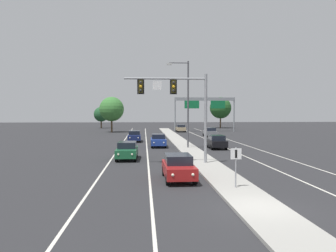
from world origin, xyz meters
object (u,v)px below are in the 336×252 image
Objects in this scene: overhead_signal_mast at (180,99)px; car_receding_tan at (181,128)px; street_lamp_median at (186,99)px; car_oncoming_green at (127,150)px; car_oncoming_blue at (158,140)px; car_oncoming_navy at (134,136)px; median_sign_post at (236,161)px; tree_far_left_a at (112,109)px; car_receding_grey at (210,132)px; highway_sign_gantry at (205,103)px; car_oncoming_red at (178,167)px; tree_far_right_b at (220,108)px; car_receding_black at (216,142)px; tree_far_left_b at (101,114)px.

car_receding_tan is (4.98, 45.97, -4.49)m from overhead_signal_mast.
street_lamp_median is 11.87m from car_oncoming_green.
car_oncoming_navy is (-3.13, 7.71, 0.00)m from car_oncoming_blue.
car_receding_tan is (9.25, 23.84, 0.00)m from car_oncoming_navy.
median_sign_post is 0.29× the size of tree_far_left_a.
car_receding_grey is 1.00× the size of car_receding_tan.
car_oncoming_red is at bearing -101.82° from highway_sign_gantry.
car_oncoming_navy is at bearing 89.53° from car_oncoming_green.
tree_far_right_b is (8.88, 31.36, 4.56)m from car_receding_grey.
median_sign_post is at bearing -92.98° from car_receding_tan.
car_oncoming_blue and car_receding_black have the same top height.
car_receding_tan is 0.54× the size of tree_far_right_b.
median_sign_post is at bearing -62.99° from car_oncoming_green.
car_oncoming_green is (-6.42, -8.65, -4.97)m from street_lamp_median.
street_lamp_median is at bearing 80.65° from overhead_signal_mast.
car_receding_tan is (-0.55, 34.00, 0.00)m from car_receding_black.
car_oncoming_green is 0.55× the size of tree_far_right_b.
tree_far_right_b is (21.83, 59.25, 4.56)m from car_oncoming_green.
tree_far_right_b reaches higher than car_receding_tan.
car_oncoming_green is 1.00× the size of car_oncoming_navy.
car_oncoming_navy is at bearing 122.18° from street_lamp_median.
street_lamp_median is (-0.10, 21.45, 4.21)m from median_sign_post.
tree_far_right_b is at bearing 69.00° from car_oncoming_blue.
highway_sign_gantry is at bearing 70.46° from car_oncoming_blue.
overhead_signal_mast is 0.87× the size of tree_far_right_b.
tree_far_left_a is at bearing -76.56° from tree_far_left_b.
overhead_signal_mast is 13.93m from car_receding_black.
car_oncoming_red is at bearing -104.75° from tree_far_right_b.
median_sign_post is 0.39× the size of tree_far_left_b.
car_receding_tan is 15.21m from tree_far_left_a.
car_receding_black is (6.27, 18.14, 0.00)m from car_oncoming_red.
tree_far_right_b is at bearing 32.27° from tree_far_left_a.
street_lamp_median is 2.23× the size of car_oncoming_navy.
tree_far_left_a is at bearing -147.73° from tree_far_right_b.
overhead_signal_mast reaches higher than car_oncoming_green.
car_oncoming_navy is 25.57m from car_receding_tan.
car_oncoming_blue is (-3.24, 23.71, -0.77)m from median_sign_post.
tree_far_left_a reaches higher than car_receding_grey.
tree_far_left_b is at bearing 102.40° from overhead_signal_mast.
car_oncoming_red is at bearing -79.23° from tree_far_left_b.
tree_far_left_b is at bearing 99.08° from car_oncoming_green.
tree_far_right_b is at bearing 69.77° from car_oncoming_green.
tree_far_right_b is at bearing 75.25° from car_oncoming_red.
tree_far_left_b is at bearing 107.19° from street_lamp_median.
median_sign_post reaches higher than car_oncoming_green.
street_lamp_median reaches higher than car_oncoming_red.
car_receding_grey is (3.00, 19.43, 0.00)m from car_receding_black.
car_oncoming_blue and car_receding_grey have the same top height.
overhead_signal_mast reaches higher than median_sign_post.
car_oncoming_blue and car_receding_tan have the same top height.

